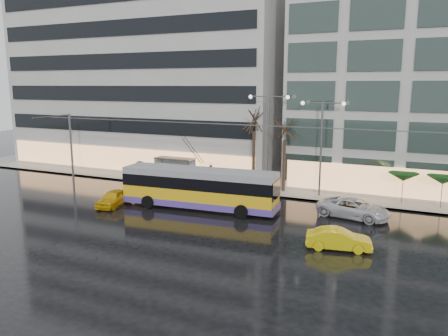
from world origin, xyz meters
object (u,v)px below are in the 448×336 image
Objects in this scene: bus_shelter at (173,164)px; trolleybus at (199,190)px; street_lamp_near at (268,129)px; taxi_a at (114,198)px.

trolleybus is at bearing -47.33° from bus_shelter.
bus_shelter is 0.47× the size of street_lamp_near.
taxi_a is (0.14, -9.98, -1.27)m from bus_shelter.
trolleybus is 3.24× the size of taxi_a.
taxi_a is at bearing -135.43° from street_lamp_near.
trolleybus reaches higher than bus_shelter.
trolleybus is at bearing 9.84° from taxi_a.
street_lamp_near is at bearing 36.82° from taxi_a.
trolleybus is 9.56m from street_lamp_near.
trolleybus is 1.46× the size of street_lamp_near.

